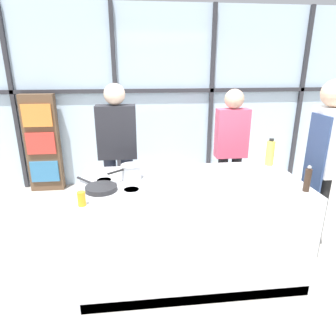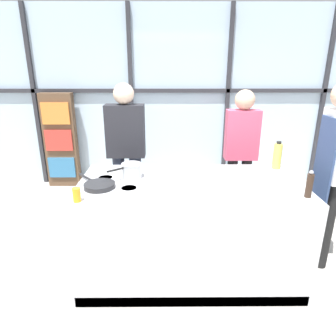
{
  "view_description": "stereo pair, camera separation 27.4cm",
  "coord_description": "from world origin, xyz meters",
  "px_view_note": "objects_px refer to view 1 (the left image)",
  "views": [
    {
      "loc": [
        -0.49,
        -2.47,
        1.93
      ],
      "look_at": [
        -0.2,
        0.1,
        1.03
      ],
      "focal_mm": 32.0,
      "sensor_mm": 36.0,
      "label": 1
    },
    {
      "loc": [
        -0.22,
        -2.49,
        1.93
      ],
      "look_at": [
        -0.2,
        0.1,
        1.03
      ],
      "focal_mm": 32.0,
      "sensor_mm": 36.0,
      "label": 2
    }
  ],
  "objects_px": {
    "saucepan": "(131,171)",
    "mixing_bowl": "(234,169)",
    "spectator_center_left": "(231,147)",
    "pepper_grinder": "(307,180)",
    "white_plate": "(243,181)",
    "spectator_far_left": "(118,148)",
    "juice_glass_near": "(82,199)",
    "oil_bottle": "(270,153)",
    "chef": "(323,157)",
    "frying_pan": "(101,188)"
  },
  "relations": [
    {
      "from": "saucepan",
      "to": "mixing_bowl",
      "type": "relative_size",
      "value": 1.28
    },
    {
      "from": "spectator_center_left",
      "to": "pepper_grinder",
      "type": "height_order",
      "value": "spectator_center_left"
    },
    {
      "from": "saucepan",
      "to": "white_plate",
      "type": "xyz_separation_m",
      "value": [
        1.0,
        -0.19,
        -0.07
      ]
    },
    {
      "from": "spectator_far_left",
      "to": "juice_glass_near",
      "type": "xyz_separation_m",
      "value": [
        -0.2,
        -1.43,
        0.0
      ]
    },
    {
      "from": "spectator_far_left",
      "to": "juice_glass_near",
      "type": "relative_size",
      "value": 15.52
    },
    {
      "from": "pepper_grinder",
      "to": "oil_bottle",
      "type": "bearing_deg",
      "value": 90.83
    },
    {
      "from": "white_plate",
      "to": "oil_bottle",
      "type": "relative_size",
      "value": 0.96
    },
    {
      "from": "oil_bottle",
      "to": "pepper_grinder",
      "type": "relative_size",
      "value": 1.25
    },
    {
      "from": "chef",
      "to": "spectator_far_left",
      "type": "bearing_deg",
      "value": 66.17
    },
    {
      "from": "spectator_center_left",
      "to": "juice_glass_near",
      "type": "bearing_deg",
      "value": 41.73
    },
    {
      "from": "frying_pan",
      "to": "saucepan",
      "type": "xyz_separation_m",
      "value": [
        0.25,
        0.24,
        0.05
      ]
    },
    {
      "from": "frying_pan",
      "to": "oil_bottle",
      "type": "xyz_separation_m",
      "value": [
        1.69,
        0.49,
        0.11
      ]
    },
    {
      "from": "white_plate",
      "to": "oil_bottle",
      "type": "xyz_separation_m",
      "value": [
        0.44,
        0.43,
        0.13
      ]
    },
    {
      "from": "spectator_center_left",
      "to": "white_plate",
      "type": "xyz_separation_m",
      "value": [
        -0.24,
        -1.1,
        -0.02
      ]
    },
    {
      "from": "mixing_bowl",
      "to": "frying_pan",
      "type": "bearing_deg",
      "value": -166.79
    },
    {
      "from": "frying_pan",
      "to": "oil_bottle",
      "type": "height_order",
      "value": "oil_bottle"
    },
    {
      "from": "chef",
      "to": "frying_pan",
      "type": "relative_size",
      "value": 4.6
    },
    {
      "from": "frying_pan",
      "to": "juice_glass_near",
      "type": "relative_size",
      "value": 3.52
    },
    {
      "from": "frying_pan",
      "to": "pepper_grinder",
      "type": "xyz_separation_m",
      "value": [
        1.7,
        -0.21,
        0.08
      ]
    },
    {
      "from": "mixing_bowl",
      "to": "white_plate",
      "type": "bearing_deg",
      "value": -88.97
    },
    {
      "from": "frying_pan",
      "to": "white_plate",
      "type": "bearing_deg",
      "value": 2.48
    },
    {
      "from": "saucepan",
      "to": "frying_pan",
      "type": "bearing_deg",
      "value": -136.15
    },
    {
      "from": "oil_bottle",
      "to": "spectator_far_left",
      "type": "bearing_deg",
      "value": 157.48
    },
    {
      "from": "spectator_center_left",
      "to": "juice_glass_near",
      "type": "relative_size",
      "value": 14.85
    },
    {
      "from": "frying_pan",
      "to": "juice_glass_near",
      "type": "bearing_deg",
      "value": -111.89
    },
    {
      "from": "chef",
      "to": "spectator_far_left",
      "type": "xyz_separation_m",
      "value": [
        -2.03,
        0.9,
        -0.09
      ]
    },
    {
      "from": "white_plate",
      "to": "mixing_bowl",
      "type": "bearing_deg",
      "value": 91.03
    },
    {
      "from": "saucepan",
      "to": "pepper_grinder",
      "type": "distance_m",
      "value": 1.51
    },
    {
      "from": "frying_pan",
      "to": "chef",
      "type": "bearing_deg",
      "value": 6.79
    },
    {
      "from": "saucepan",
      "to": "pepper_grinder",
      "type": "relative_size",
      "value": 1.32
    },
    {
      "from": "frying_pan",
      "to": "oil_bottle",
      "type": "relative_size",
      "value": 1.39
    },
    {
      "from": "spectator_center_left",
      "to": "white_plate",
      "type": "distance_m",
      "value": 1.12
    },
    {
      "from": "saucepan",
      "to": "mixing_bowl",
      "type": "bearing_deg",
      "value": 2.89
    },
    {
      "from": "frying_pan",
      "to": "pepper_grinder",
      "type": "bearing_deg",
      "value": -6.92
    },
    {
      "from": "oil_bottle",
      "to": "saucepan",
      "type": "bearing_deg",
      "value": -170.29
    },
    {
      "from": "chef",
      "to": "mixing_bowl",
      "type": "relative_size",
      "value": 7.84
    },
    {
      "from": "spectator_far_left",
      "to": "white_plate",
      "type": "xyz_separation_m",
      "value": [
        1.16,
        -1.1,
        -0.04
      ]
    },
    {
      "from": "mixing_bowl",
      "to": "chef",
      "type": "bearing_deg",
      "value": -2.62
    },
    {
      "from": "chef",
      "to": "oil_bottle",
      "type": "height_order",
      "value": "chef"
    },
    {
      "from": "spectator_far_left",
      "to": "oil_bottle",
      "type": "distance_m",
      "value": 1.73
    },
    {
      "from": "saucepan",
      "to": "mixing_bowl",
      "type": "height_order",
      "value": "saucepan"
    },
    {
      "from": "saucepan",
      "to": "mixing_bowl",
      "type": "distance_m",
      "value": 1.0
    },
    {
      "from": "spectator_far_left",
      "to": "mixing_bowl",
      "type": "xyz_separation_m",
      "value": [
        1.16,
        -0.86,
        -0.02
      ]
    },
    {
      "from": "saucepan",
      "to": "spectator_far_left",
      "type": "bearing_deg",
      "value": 100.24
    },
    {
      "from": "chef",
      "to": "spectator_center_left",
      "type": "distance_m",
      "value": 1.11
    },
    {
      "from": "white_plate",
      "to": "spectator_far_left",
      "type": "bearing_deg",
      "value": 136.69
    },
    {
      "from": "pepper_grinder",
      "to": "juice_glass_near",
      "type": "bearing_deg",
      "value": -177.83
    },
    {
      "from": "frying_pan",
      "to": "white_plate",
      "type": "distance_m",
      "value": 1.25
    },
    {
      "from": "spectator_center_left",
      "to": "saucepan",
      "type": "bearing_deg",
      "value": 36.32
    },
    {
      "from": "saucepan",
      "to": "white_plate",
      "type": "bearing_deg",
      "value": -10.68
    }
  ]
}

